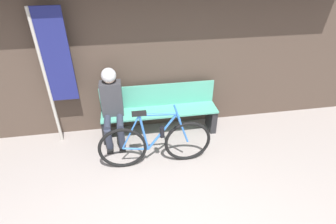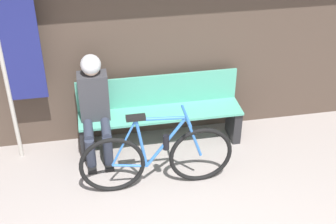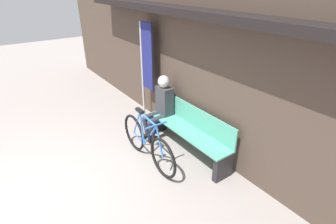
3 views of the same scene
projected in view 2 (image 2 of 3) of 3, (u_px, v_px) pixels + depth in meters
storefront_wall at (128, 10)px, 5.26m from camera, size 12.00×0.56×3.20m
park_bench_near at (160, 113)px, 5.72m from camera, size 1.97×0.42×0.88m
bicycle at (157, 158)px, 5.05m from camera, size 1.68×0.40×0.96m
person_seated at (94, 101)px, 5.34m from camera, size 0.34×0.59×1.30m
banner_pole at (15, 53)px, 5.00m from camera, size 0.45×0.05×2.20m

